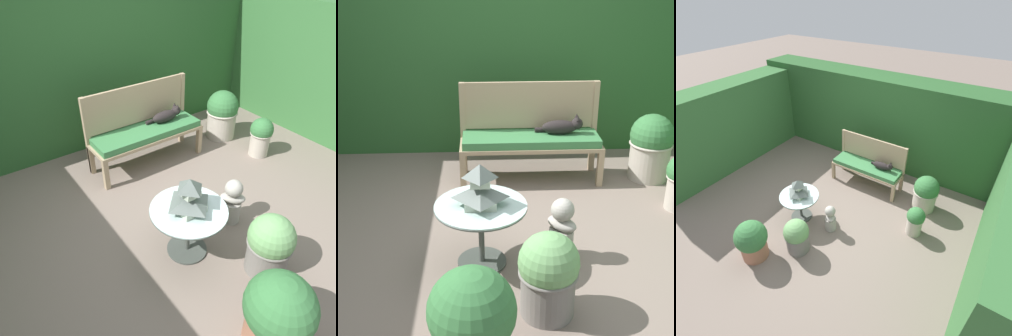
# 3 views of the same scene
# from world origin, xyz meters

# --- Properties ---
(ground) EXTENTS (30.00, 30.00, 0.00)m
(ground) POSITION_xyz_m (0.00, 0.00, 0.00)
(ground) COLOR #75665B
(foliage_hedge_back) EXTENTS (6.40, 0.77, 1.95)m
(foliage_hedge_back) POSITION_xyz_m (0.00, 2.28, 0.97)
(foliage_hedge_back) COLOR #285628
(foliage_hedge_back) RESTS_ON ground
(garden_bench) EXTENTS (1.46, 0.46, 0.49)m
(garden_bench) POSITION_xyz_m (0.23, 1.11, 0.42)
(garden_bench) COLOR tan
(garden_bench) RESTS_ON ground
(bench_backrest) EXTENTS (1.46, 0.06, 1.00)m
(bench_backrest) POSITION_xyz_m (0.23, 1.32, 0.70)
(bench_backrest) COLOR tan
(bench_backrest) RESTS_ON ground
(cat) EXTENTS (0.49, 0.16, 0.21)m
(cat) POSITION_xyz_m (0.56, 1.15, 0.57)
(cat) COLOR black
(cat) RESTS_ON garden_bench
(patio_table) EXTENTS (0.69, 0.69, 0.51)m
(patio_table) POSITION_xyz_m (-0.29, -0.38, 0.40)
(patio_table) COLOR #424742
(patio_table) RESTS_ON ground
(pagoda_birdhouse) EXTENTS (0.31, 0.31, 0.33)m
(pagoda_birdhouse) POSITION_xyz_m (-0.29, -0.38, 0.65)
(pagoda_birdhouse) COLOR #B2BCA8
(pagoda_birdhouse) RESTS_ON patio_table
(garden_bust) EXTENTS (0.28, 0.28, 0.51)m
(garden_bust) POSITION_xyz_m (0.33, -0.33, 0.25)
(garden_bust) COLOR #A39E93
(garden_bust) RESTS_ON ground
(potted_plant_bench_right) EXTENTS (0.31, 0.31, 0.54)m
(potted_plant_bench_right) POSITION_xyz_m (1.57, 0.39, 0.29)
(potted_plant_bench_right) COLOR #ADA393
(potted_plant_bench_right) RESTS_ON ground
(potted_plant_path_edge) EXTENTS (0.40, 0.40, 0.60)m
(potted_plant_path_edge) POSITION_xyz_m (0.14, -0.96, 0.30)
(potted_plant_path_edge) COLOR slate
(potted_plant_path_edge) RESTS_ON ground
(potted_plant_hedge_corner) EXTENTS (0.45, 0.45, 0.71)m
(potted_plant_hedge_corner) POSITION_xyz_m (1.50, 1.07, 0.36)
(potted_plant_hedge_corner) COLOR #ADA393
(potted_plant_hedge_corner) RESTS_ON ground
(potted_plant_bench_left) EXTENTS (0.49, 0.49, 0.68)m
(potted_plant_bench_left) POSITION_xyz_m (-0.34, -1.42, 0.35)
(potted_plant_bench_left) COLOR #9E664C
(potted_plant_bench_left) RESTS_ON ground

